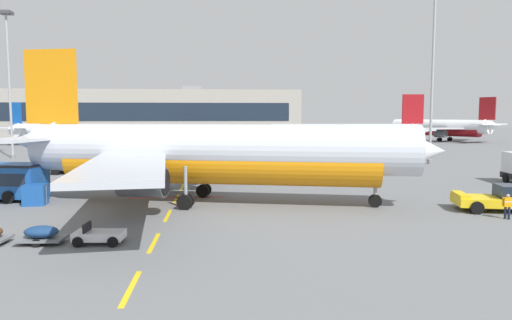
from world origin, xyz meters
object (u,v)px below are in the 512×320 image
at_px(airliner_far_right, 45,130).
at_px(baggage_train, 42,234).
at_px(catering_truck, 76,160).
at_px(airliner_foreground, 212,153).
at_px(uld_cargo_container, 35,195).
at_px(ground_crew_worker, 508,205).
at_px(airliner_mid_left, 347,135).
at_px(apron_light_mast_far, 433,55).
at_px(pushback_tug, 502,199).
at_px(airliner_far_center, 441,127).
at_px(apron_light_mast_near, 8,67).

relative_size(airliner_far_right, baggage_train, 3.22).
bearing_deg(catering_truck, airliner_foreground, -50.70).
bearing_deg(baggage_train, uld_cargo_container, 112.16).
relative_size(baggage_train, ground_crew_worker, 5.16).
distance_m(airliner_mid_left, ground_crew_worker, 52.64).
distance_m(catering_truck, ground_crew_worker, 45.31).
bearing_deg(apron_light_mast_far, pushback_tug, -106.58).
relative_size(pushback_tug, apron_light_mast_far, 0.26).
relative_size(pushback_tug, baggage_train, 0.74).
bearing_deg(pushback_tug, airliner_far_center, 66.39).
height_order(ground_crew_worker, uld_cargo_container, ground_crew_worker).
bearing_deg(uld_cargo_container, baggage_train, -67.84).
relative_size(catering_truck, baggage_train, 0.81).
distance_m(catering_truck, baggage_train, 32.11).
distance_m(catering_truck, apron_light_mast_near, 29.22).
xyz_separation_m(ground_crew_worker, apron_light_mast_far, (10.95, 35.11, 14.39)).
xyz_separation_m(airliner_far_right, ground_crew_worker, (62.97, -92.57, -2.23)).
height_order(ground_crew_worker, apron_light_mast_near, apron_light_mast_near).
distance_m(catering_truck, uld_cargo_container, 20.02).
bearing_deg(airliner_foreground, airliner_far_right, 116.97).
bearing_deg(uld_cargo_container, apron_light_mast_far, 31.85).
relative_size(airliner_far_center, baggage_train, 3.50).
distance_m(airliner_mid_left, baggage_train, 64.92).
bearing_deg(airliner_foreground, pushback_tug, -12.97).
relative_size(pushback_tug, airliner_far_center, 0.21).
bearing_deg(baggage_train, catering_truck, 103.40).
bearing_deg(apron_light_mast_far, baggage_train, -135.50).
distance_m(pushback_tug, uld_cargo_container, 34.88).
height_order(pushback_tug, airliner_far_right, airliner_far_right).
height_order(pushback_tug, apron_light_mast_far, apron_light_mast_far).
xyz_separation_m(airliner_far_right, baggage_train, (34.37, -96.33, -2.66)).
xyz_separation_m(airliner_mid_left, catering_truck, (-39.80, -24.98, -1.79)).
relative_size(pushback_tug, airliner_far_right, 0.23).
distance_m(airliner_foreground, airliner_far_center, 104.19).
bearing_deg(catering_truck, airliner_far_center, 40.33).
xyz_separation_m(catering_truck, apron_light_mast_far, (46.98, 7.65, 13.70)).
height_order(airliner_mid_left, apron_light_mast_near, apron_light_mast_near).
bearing_deg(airliner_far_center, airliner_mid_left, -132.58).
distance_m(pushback_tug, baggage_train, 30.53).
relative_size(airliner_foreground, airliner_mid_left, 1.14).
xyz_separation_m(pushback_tug, apron_light_mast_near, (-53.35, 45.65, 13.60)).
bearing_deg(uld_cargo_container, airliner_foreground, -1.11).
bearing_deg(ground_crew_worker, airliner_mid_left, 85.90).
distance_m(airliner_far_center, apron_light_mast_near, 103.22).
bearing_deg(pushback_tug, baggage_train, -168.02).
xyz_separation_m(apron_light_mast_near, apron_light_mast_far, (63.03, -13.12, 0.85)).
relative_size(catering_truck, uld_cargo_container, 4.04).
xyz_separation_m(pushback_tug, ground_crew_worker, (-1.26, -2.58, 0.06)).
xyz_separation_m(airliner_foreground, airliner_mid_left, (23.37, 45.06, -0.51)).
relative_size(airliner_mid_left, catering_truck, 4.31).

